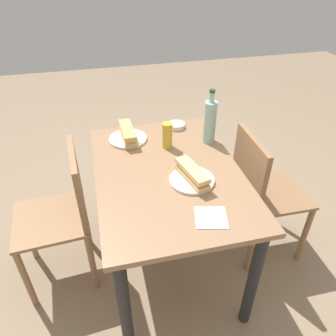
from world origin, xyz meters
The scene contains 14 objects.
ground_plane centered at (0.00, 0.00, 0.00)m, with size 8.00×8.00×0.00m, color #8C755B.
dining_table centered at (0.00, 0.00, 0.62)m, with size 1.10×0.77×0.74m.
chair_far centered at (0.00, 0.58, 0.50)m, with size 0.41×0.41×0.87m.
chair_near centered at (-0.08, -0.58, 0.50)m, with size 0.43×0.43×0.87m.
plate_near centered at (0.11, 0.10, 0.75)m, with size 0.23×0.23×0.01m, color silver.
baguette_sandwich_near centered at (0.11, 0.10, 0.79)m, with size 0.25×0.13×0.07m.
knife_near centered at (0.09, 0.14, 0.76)m, with size 0.16×0.10×0.01m.
plate_far centered at (-0.37, -0.16, 0.75)m, with size 0.23×0.23×0.01m, color silver.
baguette_sandwich_far centered at (-0.37, -0.16, 0.79)m, with size 0.25×0.08×0.07m.
knife_far centered at (-0.39, -0.11, 0.76)m, with size 0.18×0.04×0.01m.
water_bottle centered at (-0.24, 0.31, 0.87)m, with size 0.07×0.07×0.33m.
beer_glass centered at (-0.24, 0.05, 0.82)m, with size 0.06×0.06×0.16m, color gold.
olive_bowl centered at (-0.46, 0.16, 0.75)m, with size 0.11×0.11×0.03m, color silver.
paper_napkin centered at (0.39, 0.10, 0.74)m, with size 0.14×0.14×0.00m, color white.
Camera 1 is at (1.35, -0.32, 1.76)m, focal length 34.61 mm.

